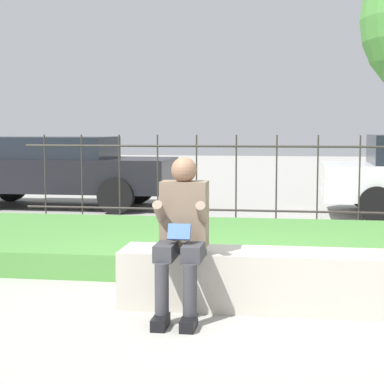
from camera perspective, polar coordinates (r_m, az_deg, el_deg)
ground_plane at (r=5.60m, az=3.45°, el=-10.13°), size 60.00×60.00×0.00m
stone_bench at (r=5.52m, az=6.52°, el=-8.01°), size 2.47×0.53×0.49m
person_seated_reader at (r=5.19m, az=-0.88°, el=-3.30°), size 0.42×0.73×1.29m
grass_berm at (r=7.65m, az=4.89°, el=-4.80°), size 9.24×2.90×0.27m
iron_fence at (r=9.67m, az=5.72°, el=1.06°), size 7.24×0.03×1.42m
car_parked_left at (r=12.67m, az=-11.93°, el=2.03°), size 4.41×1.87×1.36m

